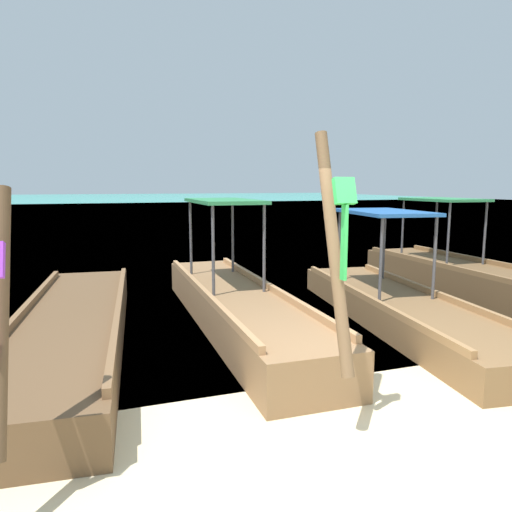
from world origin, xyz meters
The scene contains 6 objects.
ground centered at (0.00, 0.00, 0.00)m, with size 120.00×120.00×0.00m, color beige.
sea_water centered at (0.00, 61.05, 0.00)m, with size 120.00×120.00×0.00m, color #2DB29E.
longtail_boat_violet_ribbon centered at (-2.73, 3.25, 0.28)m, with size 1.98×7.20×2.34m.
longtail_boat_green_ribbon centered at (-0.18, 3.50, 0.37)m, with size 1.33×6.99×2.86m.
longtail_boat_yellow_ribbon centered at (2.47, 2.70, 0.30)m, with size 2.14×6.36×2.37m.
longtail_boat_pink_ribbon centered at (5.32, 4.48, 0.36)m, with size 1.53×5.99×2.61m.
Camera 1 is at (-2.41, -3.83, 2.34)m, focal length 33.29 mm.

